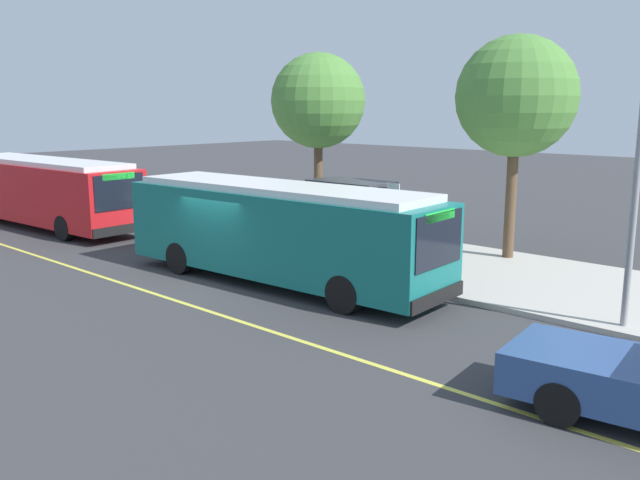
{
  "coord_description": "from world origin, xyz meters",
  "views": [
    {
      "loc": [
        15.46,
        -12.5,
        5.18
      ],
      "look_at": [
        2.87,
        1.27,
        1.45
      ],
      "focal_mm": 37.77,
      "sensor_mm": 36.0,
      "label": 1
    }
  ],
  "objects_px": {
    "transit_bus_main": "(279,230)",
    "pedestrian_commuter": "(288,220)",
    "route_sign_post": "(393,216)",
    "transit_bus_second": "(44,190)",
    "waiting_bench": "(354,236)"
  },
  "relations": [
    {
      "from": "transit_bus_second",
      "to": "route_sign_post",
      "type": "height_order",
      "value": "same"
    },
    {
      "from": "pedestrian_commuter",
      "to": "route_sign_post",
      "type": "bearing_deg",
      "value": -8.99
    },
    {
      "from": "waiting_bench",
      "to": "route_sign_post",
      "type": "xyz_separation_m",
      "value": [
        3.26,
        -2.1,
        1.32
      ]
    },
    {
      "from": "transit_bus_second",
      "to": "waiting_bench",
      "type": "bearing_deg",
      "value": 20.45
    },
    {
      "from": "transit_bus_main",
      "to": "pedestrian_commuter",
      "type": "bearing_deg",
      "value": 132.19
    },
    {
      "from": "waiting_bench",
      "to": "transit_bus_second",
      "type": "bearing_deg",
      "value": -159.55
    },
    {
      "from": "transit_bus_main",
      "to": "route_sign_post",
      "type": "relative_size",
      "value": 3.86
    },
    {
      "from": "transit_bus_second",
      "to": "pedestrian_commuter",
      "type": "xyz_separation_m",
      "value": [
        11.19,
        3.68,
        -0.5
      ]
    },
    {
      "from": "transit_bus_second",
      "to": "transit_bus_main",
      "type": "bearing_deg",
      "value": 0.98
    },
    {
      "from": "transit_bus_main",
      "to": "waiting_bench",
      "type": "bearing_deg",
      "value": 102.54
    },
    {
      "from": "route_sign_post",
      "to": "transit_bus_main",
      "type": "bearing_deg",
      "value": -130.4
    },
    {
      "from": "pedestrian_commuter",
      "to": "transit_bus_main",
      "type": "bearing_deg",
      "value": -47.81
    },
    {
      "from": "waiting_bench",
      "to": "transit_bus_main",
      "type": "bearing_deg",
      "value": -77.46
    },
    {
      "from": "transit_bus_second",
      "to": "waiting_bench",
      "type": "height_order",
      "value": "transit_bus_second"
    },
    {
      "from": "transit_bus_main",
      "to": "transit_bus_second",
      "type": "height_order",
      "value": "same"
    }
  ]
}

